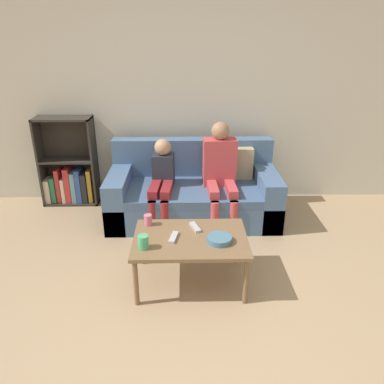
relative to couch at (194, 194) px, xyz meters
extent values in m
plane|color=tan|center=(-0.02, -2.01, -0.27)|extent=(22.00, 22.00, 0.00)
cube|color=beige|center=(-0.02, 0.57, 1.03)|extent=(12.00, 0.06, 2.60)
cube|color=#4C6B93|center=(-0.01, -0.05, -0.13)|extent=(1.85, 0.91, 0.29)
cube|color=#466288|center=(-0.01, -0.14, 0.07)|extent=(1.41, 0.73, 0.10)
cube|color=#4C6B93|center=(-0.01, 0.32, 0.34)|extent=(1.85, 0.18, 0.43)
cube|color=#4C6B93|center=(-0.83, -0.05, 0.00)|extent=(0.22, 0.91, 0.55)
cube|color=#4C6B93|center=(0.81, -0.05, 0.00)|extent=(0.22, 0.91, 0.55)
cube|color=tan|center=(0.50, 0.17, 0.30)|extent=(0.36, 0.12, 0.36)
cube|color=#332D28|center=(-1.81, 0.39, 0.26)|extent=(0.02, 0.28, 1.06)
cube|color=#332D28|center=(-1.18, 0.39, 0.26)|extent=(0.02, 0.28, 1.06)
cube|color=#332D28|center=(-1.50, 0.52, 0.26)|extent=(0.65, 0.02, 1.06)
cube|color=#332D28|center=(-1.50, 0.39, -0.26)|extent=(0.65, 0.28, 0.02)
cube|color=#332D28|center=(-1.50, 0.39, 0.28)|extent=(0.60, 0.28, 0.02)
cube|color=#332D28|center=(-1.50, 0.39, 0.78)|extent=(0.65, 0.28, 0.02)
cube|color=beige|center=(-1.77, 0.38, -0.10)|extent=(0.06, 0.21, 0.29)
cube|color=#2D7A4C|center=(-1.70, 0.38, -0.09)|extent=(0.06, 0.17, 0.32)
cube|color=red|center=(-1.64, 0.38, -0.04)|extent=(0.05, 0.17, 0.42)
cube|color=beige|center=(-1.58, 0.38, -0.09)|extent=(0.04, 0.20, 0.30)
cube|color=red|center=(-1.52, 0.38, -0.03)|extent=(0.07, 0.21, 0.43)
cube|color=#6699A8|center=(-1.45, 0.38, -0.06)|extent=(0.06, 0.21, 0.38)
cube|color=#33519E|center=(-1.39, 0.38, -0.04)|extent=(0.06, 0.22, 0.42)
cube|color=#232328|center=(-1.32, 0.39, -0.06)|extent=(0.06, 0.22, 0.37)
cube|color=gold|center=(-1.25, 0.38, -0.04)|extent=(0.05, 0.18, 0.41)
cylinder|color=brown|center=(-0.48, -1.53, -0.07)|extent=(0.04, 0.04, 0.40)
cylinder|color=brown|center=(0.36, -1.53, -0.07)|extent=(0.04, 0.04, 0.40)
cylinder|color=brown|center=(-0.48, -0.97, -0.07)|extent=(0.04, 0.04, 0.40)
cylinder|color=brown|center=(0.36, -0.97, -0.07)|extent=(0.04, 0.04, 0.40)
cube|color=brown|center=(-0.06, -1.25, 0.15)|extent=(0.92, 0.64, 0.03)
cylinder|color=#C6474C|center=(0.20, -0.49, -0.08)|extent=(0.09, 0.09, 0.39)
cylinder|color=#C6474C|center=(0.40, -0.49, -0.08)|extent=(0.09, 0.09, 0.39)
cube|color=#C6474C|center=(0.19, -0.25, 0.17)|extent=(0.11, 0.41, 0.09)
cube|color=#C6474C|center=(0.39, -0.25, 0.17)|extent=(0.11, 0.41, 0.09)
cube|color=#C6474C|center=(0.28, -0.01, 0.38)|extent=(0.36, 0.21, 0.52)
sphere|color=#A87A5B|center=(0.28, -0.01, 0.72)|extent=(0.19, 0.19, 0.19)
cylinder|color=maroon|center=(-0.43, -0.47, -0.08)|extent=(0.10, 0.10, 0.39)
cylinder|color=maroon|center=(-0.31, -0.48, -0.08)|extent=(0.10, 0.10, 0.39)
cube|color=maroon|center=(-0.42, -0.24, 0.17)|extent=(0.13, 0.41, 0.09)
cube|color=maroon|center=(-0.29, -0.25, 0.17)|extent=(0.13, 0.41, 0.09)
cube|color=#282D38|center=(-0.34, 0.00, 0.29)|extent=(0.24, 0.22, 0.35)
sphere|color=tan|center=(-0.34, 0.00, 0.55)|extent=(0.18, 0.18, 0.18)
cylinder|color=#4CB77A|center=(-0.42, -1.41, 0.22)|extent=(0.08, 0.08, 0.11)
cylinder|color=pink|center=(-0.42, -1.03, 0.21)|extent=(0.07, 0.07, 0.10)
cube|color=#B7B7BC|center=(-0.19, -1.27, 0.17)|extent=(0.08, 0.18, 0.02)
cube|color=#B7B7BC|center=(-0.02, -1.10, 0.17)|extent=(0.10, 0.18, 0.02)
cylinder|color=teal|center=(0.17, -1.33, 0.18)|extent=(0.20, 0.20, 0.05)
camera|label=1|loc=(-0.10, -3.89, 1.70)|focal=35.00mm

